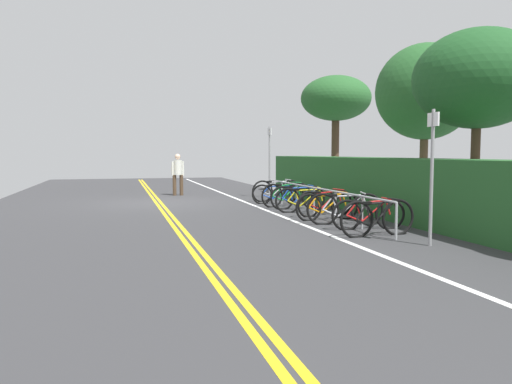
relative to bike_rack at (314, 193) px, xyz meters
name	(u,v)px	position (x,y,z in m)	size (l,w,h in m)	color
ground_plane	(158,203)	(-4.26, -3.82, -0.58)	(32.42, 10.71, 0.05)	#353538
centre_line_yellow_inner	(156,203)	(-4.26, -3.90, -0.56)	(29.18, 0.10, 0.00)	gold
centre_line_yellow_outer	(161,202)	(-4.26, -3.74, -0.56)	(29.18, 0.10, 0.00)	gold
bike_lane_stripe_white	(241,200)	(-4.26, -1.00, -0.56)	(29.18, 0.12, 0.00)	white
bike_rack	(314,193)	(0.00, 0.00, 0.00)	(8.36, 0.05, 0.74)	#9EA0A5
bicycle_0	(277,191)	(-3.67, 0.11, -0.20)	(0.46, 1.80, 0.77)	black
bicycle_1	(278,194)	(-2.83, -0.11, -0.24)	(0.56, 1.65, 0.68)	black
bicycle_2	(286,195)	(-2.00, -0.12, -0.20)	(0.57, 1.72, 0.77)	black
bicycle_3	(298,197)	(-1.22, -0.01, -0.21)	(0.46, 1.67, 0.74)	black
bicycle_4	(305,200)	(-0.36, -0.12, -0.21)	(0.50, 1.65, 0.73)	black
bicycle_5	(325,203)	(0.45, 0.14, -0.22)	(0.55, 1.71, 0.73)	black
bicycle_6	(328,206)	(1.20, -0.12, -0.22)	(0.46, 1.73, 0.72)	black
bicycle_7	(345,209)	(2.06, -0.07, -0.19)	(0.58, 1.73, 0.78)	black
bicycle_8	(368,214)	(2.84, 0.11, -0.23)	(0.46, 1.67, 0.71)	black
bicycle_9	(378,218)	(3.68, -0.13, -0.20)	(0.46, 1.71, 0.77)	black
pedestrian	(178,172)	(-6.90, -2.86, 0.36)	(0.32, 0.49, 1.61)	#4C3826
sign_post_near	(269,156)	(-5.04, 0.27, 0.98)	(0.36, 0.06, 2.60)	gray
sign_post_far	(432,165)	(4.86, 0.26, 0.88)	(0.36, 0.07, 2.41)	gray
hedge_backdrop	(405,189)	(1.50, 1.83, 0.20)	(17.31, 1.29, 1.51)	#235626
tree_near_left	(336,99)	(-6.63, 3.59, 3.28)	(2.88, 2.88, 4.80)	#473323
tree_mid	(425,92)	(-0.98, 3.99, 2.93)	(2.99, 2.99, 4.95)	brown
tree_far_right	(478,79)	(2.91, 2.72, 2.72)	(2.85, 2.85, 4.40)	#473323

